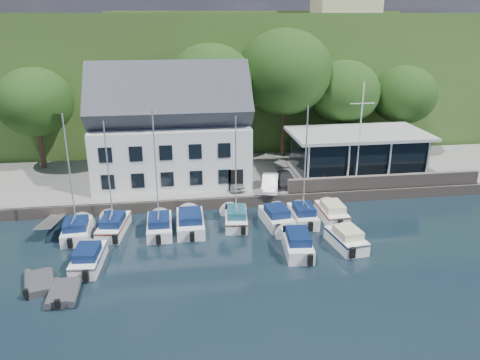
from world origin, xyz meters
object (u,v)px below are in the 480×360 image
(car_white, at_px, (270,182))
(boat_r1_1, at_px, (109,177))
(boat_r1_0, at_px, (71,181))
(flagpole, at_px, (360,135))
(boat_r2_4, at_px, (346,237))
(boat_r1_2, at_px, (156,178))
(boat_r1_7, at_px, (332,210))
(boat_r1_3, at_px, (190,220))
(car_dgrey, at_px, (286,179))
(boat_r1_4, at_px, (236,172))
(car_silver, at_px, (235,182))
(boat_r2_0, at_px, (88,256))
(harbor_building, at_px, (171,135))
(boat_r2_3, at_px, (297,240))
(dinghy_1, at_px, (64,291))
(club_pavilion, at_px, (357,152))
(dinghy_0, at_px, (39,282))
(boat_r1_6, at_px, (305,167))
(car_blue, at_px, (316,177))
(boat_r1_5, at_px, (276,215))

(car_white, bearing_deg, boat_r1_1, -145.94)
(boat_r1_0, bearing_deg, flagpole, 10.10)
(boat_r2_4, bearing_deg, flagpole, 57.17)
(boat_r1_2, height_order, boat_r1_7, boat_r1_2)
(boat_r1_1, bearing_deg, boat_r1_3, 6.41)
(car_dgrey, xyz_separation_m, boat_r1_4, (-5.44, -5.87, 2.89))
(car_silver, distance_m, boat_r1_4, 6.25)
(car_white, distance_m, boat_r1_7, 6.44)
(boat_r1_2, relative_size, boat_r2_0, 1.53)
(car_silver, bearing_deg, boat_r2_4, -58.99)
(harbor_building, distance_m, boat_r2_3, 16.87)
(harbor_building, distance_m, boat_r1_4, 10.11)
(boat_r1_7, relative_size, boat_r2_4, 1.09)
(harbor_building, bearing_deg, dinghy_1, -110.98)
(flagpole, xyz_separation_m, boat_r1_2, (-17.97, -5.70, -1.25))
(boat_r1_1, relative_size, boat_r2_0, 1.56)
(car_white, bearing_deg, boat_r2_0, -131.74)
(boat_r1_3, bearing_deg, flagpole, 19.90)
(club_pavilion, height_order, boat_r2_3, club_pavilion)
(car_silver, relative_size, boat_r2_4, 0.61)
(car_white, bearing_deg, boat_r1_0, -147.82)
(boat_r1_2, bearing_deg, flagpole, 16.81)
(dinghy_0, bearing_deg, boat_r1_0, 65.18)
(dinghy_1, bearing_deg, flagpole, 28.94)
(boat_r1_6, distance_m, boat_r2_0, 17.19)
(flagpole, bearing_deg, boat_r1_2, -162.41)
(harbor_building, relative_size, boat_r1_0, 1.61)
(dinghy_1, bearing_deg, boat_r1_0, 93.09)
(boat_r1_1, height_order, boat_r1_4, boat_r1_1)
(boat_r1_0, height_order, boat_r1_2, boat_r1_0)
(flagpole, bearing_deg, boat_r1_4, -156.95)
(car_blue, height_order, flagpole, flagpole)
(boat_r1_0, distance_m, boat_r2_3, 16.89)
(car_silver, bearing_deg, boat_r2_3, -75.63)
(dinghy_1, bearing_deg, boat_r1_6, 24.68)
(car_dgrey, distance_m, flagpole, 7.75)
(boat_r1_4, xyz_separation_m, boat_r1_5, (3.19, -0.44, -3.67))
(dinghy_1, bearing_deg, dinghy_0, 140.91)
(car_white, xyz_separation_m, boat_r1_4, (-3.73, -4.74, 2.77))
(boat_r2_3, bearing_deg, club_pavilion, 60.30)
(car_silver, height_order, boat_r1_5, car_silver)
(harbor_building, bearing_deg, boat_r1_6, -41.82)
(boat_r1_0, bearing_deg, boat_r1_2, -3.69)
(boat_r1_6, bearing_deg, dinghy_1, -153.82)
(harbor_building, distance_m, boat_r1_3, 10.34)
(boat_r1_5, height_order, boat_r2_0, boat_r1_5)
(car_silver, distance_m, car_blue, 7.67)
(boat_r1_5, bearing_deg, boat_r1_2, 174.51)
(boat_r1_2, xyz_separation_m, dinghy_0, (-7.22, -6.70, -4.08))
(boat_r1_0, height_order, boat_r1_5, boat_r1_0)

